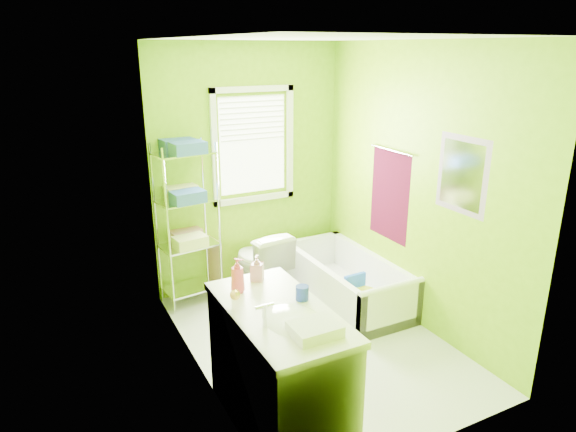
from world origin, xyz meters
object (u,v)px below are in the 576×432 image
toilet (260,263)px  vanity (279,365)px  bathtub (348,287)px  wire_shelf_unit (187,206)px

toilet → vanity: (-0.68, -1.83, 0.10)m
bathtub → wire_shelf_unit: 1.84m
toilet → vanity: bearing=64.9°
bathtub → wire_shelf_unit: (-1.43, 0.76, 0.88)m
toilet → wire_shelf_unit: (-0.66, 0.26, 0.65)m
bathtub → toilet: toilet is taller
vanity → toilet: bearing=69.7°
wire_shelf_unit → bathtub: bearing=-27.8°
vanity → wire_shelf_unit: 2.16m
bathtub → toilet: (-0.77, 0.50, 0.23)m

